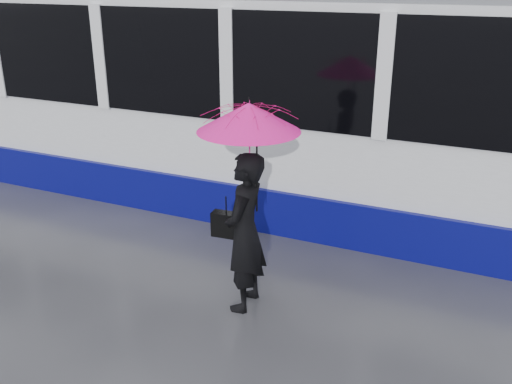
% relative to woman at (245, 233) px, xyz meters
% --- Properties ---
extents(ground, '(90.00, 90.00, 0.00)m').
position_rel_woman_xyz_m(ground, '(-0.50, 0.49, -0.85)').
color(ground, '#2E2E34').
rests_on(ground, ground).
extents(rails, '(34.00, 1.51, 0.02)m').
position_rel_woman_xyz_m(rails, '(-0.50, 2.99, -0.84)').
color(rails, '#3F3D38').
rests_on(rails, ground).
extents(woman, '(0.45, 0.65, 1.70)m').
position_rel_woman_xyz_m(woman, '(0.00, 0.00, 0.00)').
color(woman, black).
rests_on(woman, ground).
extents(umbrella, '(1.07, 1.07, 1.14)m').
position_rel_woman_xyz_m(umbrella, '(0.05, 0.00, 1.01)').
color(umbrella, '#F2148F').
rests_on(umbrella, ground).
extents(handbag, '(0.31, 0.16, 0.44)m').
position_rel_woman_xyz_m(handbag, '(-0.22, 0.02, 0.04)').
color(handbag, black).
rests_on(handbag, ground).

